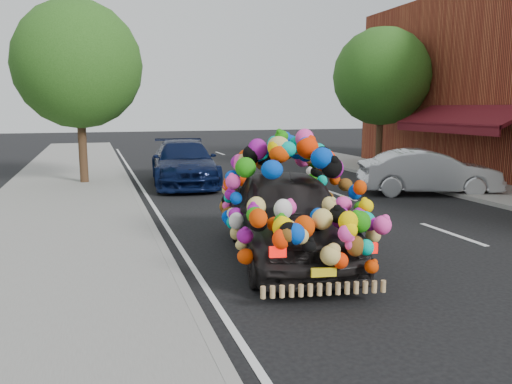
# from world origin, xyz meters

# --- Properties ---
(ground) EXTENTS (100.00, 100.00, 0.00)m
(ground) POSITION_xyz_m (0.00, 0.00, 0.00)
(ground) COLOR black
(ground) RESTS_ON ground
(sidewalk) EXTENTS (4.00, 60.00, 0.12)m
(sidewalk) POSITION_xyz_m (-4.30, 0.00, 0.06)
(sidewalk) COLOR gray
(sidewalk) RESTS_ON ground
(kerb) EXTENTS (0.15, 60.00, 0.13)m
(kerb) POSITION_xyz_m (-2.35, 0.00, 0.07)
(kerb) COLOR gray
(kerb) RESTS_ON ground
(footpath_far) EXTENTS (3.00, 40.00, 0.12)m
(footpath_far) POSITION_xyz_m (8.20, 3.00, 0.06)
(footpath_far) COLOR gray
(footpath_far) RESTS_ON ground
(lane_markings) EXTENTS (6.00, 50.00, 0.01)m
(lane_markings) POSITION_xyz_m (3.60, 0.00, 0.01)
(lane_markings) COLOR silver
(lane_markings) RESTS_ON ground
(tree_near_sidewalk) EXTENTS (4.20, 4.20, 6.13)m
(tree_near_sidewalk) POSITION_xyz_m (-3.80, 9.50, 4.02)
(tree_near_sidewalk) COLOR #332114
(tree_near_sidewalk) RESTS_ON ground
(tree_far_b) EXTENTS (4.00, 4.00, 5.90)m
(tree_far_b) POSITION_xyz_m (8.00, 10.00, 3.89)
(tree_far_b) COLOR #332114
(tree_far_b) RESTS_ON ground
(plush_art_car) EXTENTS (2.95, 5.00, 2.18)m
(plush_art_car) POSITION_xyz_m (-0.28, -0.45, 1.12)
(plush_art_car) COLOR black
(plush_art_car) RESTS_ON ground
(navy_sedan) EXTENTS (2.58, 5.37, 1.51)m
(navy_sedan) POSITION_xyz_m (-0.52, 8.67, 0.75)
(navy_sedan) COLOR #071132
(navy_sedan) RESTS_ON ground
(silver_hatchback) EXTENTS (4.39, 2.79, 1.36)m
(silver_hatchback) POSITION_xyz_m (6.25, 4.35, 0.68)
(silver_hatchback) COLOR #B1B3B8
(silver_hatchback) RESTS_ON ground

